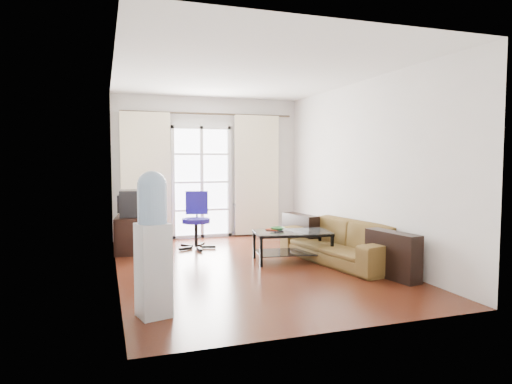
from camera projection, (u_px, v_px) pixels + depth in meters
floor at (249, 266)px, 6.49m from camera, size 5.20×5.20×0.00m
ceiling at (249, 73)px, 6.29m from camera, size 5.20×5.20×0.00m
wall_back at (209, 168)px, 8.85m from camera, size 3.60×0.02×2.70m
wall_front at (341, 179)px, 3.93m from camera, size 3.60×0.02×2.70m
wall_left at (115, 172)px, 5.82m from camera, size 0.02×5.20×2.70m
wall_right at (361, 170)px, 6.96m from camera, size 0.02×5.20×2.70m
french_door at (202, 182)px, 8.77m from camera, size 1.16×0.06×2.15m
curtain_rod at (209, 114)px, 8.68m from camera, size 3.30×0.04×0.04m
curtain_left at (146, 176)px, 8.37m from camera, size 0.90×0.07×2.35m
curtain_right at (257, 175)px, 9.05m from camera, size 0.90×0.07×2.35m
radiator at (249, 219)px, 9.08m from camera, size 0.64×0.12×0.64m
sofa at (340, 242)px, 6.72m from camera, size 2.35×1.52×0.60m
coffee_table at (292, 242)px, 6.78m from camera, size 1.19×0.79×0.45m
bowl at (277, 229)px, 6.84m from camera, size 0.35×0.35×0.05m
book at (271, 230)px, 6.80m from camera, size 0.35×0.36×0.02m
remote at (279, 232)px, 6.66m from camera, size 0.16×0.10×0.02m
tv_stand at (133, 234)px, 7.47m from camera, size 0.63×0.86×0.59m
crt_tv at (133, 203)px, 7.40m from camera, size 0.51×0.51×0.43m
task_chair at (196, 232)px, 7.75m from camera, size 0.81×0.81×0.97m
water_cooler at (153, 241)px, 4.36m from camera, size 0.35×0.35×1.41m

